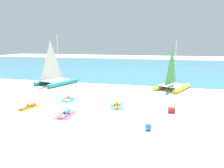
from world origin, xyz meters
The scene contains 14 objects.
ground_plane centered at (0.00, 10.00, 0.00)m, with size 120.00×120.00×0.00m, color silver.
ocean_water centered at (0.00, 30.59, 0.03)m, with size 120.00×40.00×0.05m, color teal.
sailboat_yellow centered at (5.49, 9.32, 0.77)m, with size 3.96×4.68×5.19m.
sailboat_teal centered at (-7.99, 8.68, 0.87)m, with size 4.18×5.19×5.86m.
towel_leftmost centered at (-5.40, -0.03, 0.01)m, with size 1.10×1.90×0.01m, color yellow.
sunbather_leftmost centered at (-5.39, 0.03, 0.13)m, with size 0.63×1.57×0.30m.
towel_center_left centered at (-3.50, 2.81, 0.01)m, with size 1.10×1.90×0.01m, color #338CD8.
sunbather_center_left centered at (-3.52, 2.87, 0.13)m, with size 0.81×1.55×0.30m.
towel_center_right centered at (-1.88, -0.88, 0.01)m, with size 1.10×1.90×0.01m, color #D84C99.
sunbather_center_right centered at (-1.88, -0.82, 0.13)m, with size 0.55×1.56×0.30m.
towel_rightmost centered at (1.12, 1.94, 0.01)m, with size 1.10×1.90×0.01m, color #4CB266.
sunbather_rightmost centered at (1.10, 2.00, 0.13)m, with size 0.80×1.55×0.30m.
beach_ball centered at (3.87, -1.96, 0.20)m, with size 0.40×0.40×0.40m, color #337FE5.
cooler_box centered at (5.25, 1.50, 0.18)m, with size 0.50×0.36×0.36m, color red.
Camera 1 is at (4.58, -13.21, 4.91)m, focal length 33.01 mm.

